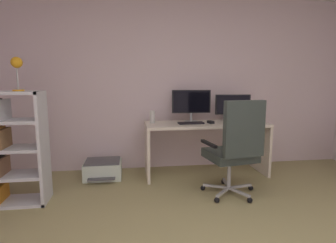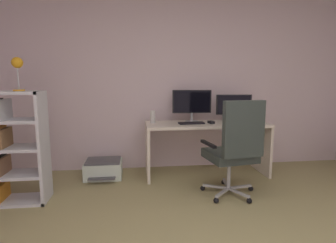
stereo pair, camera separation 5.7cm
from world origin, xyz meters
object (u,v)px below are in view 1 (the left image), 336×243
Objects in this scene: keyboard at (191,123)px; office_chair at (235,147)px; desk at (206,136)px; computer_mouse at (211,122)px; bookshelf at (2,148)px; desk_lamp at (17,66)px; monitor_main at (191,103)px; monitor_secondary at (233,106)px; printer at (103,169)px; desktop_speaker at (152,117)px.

office_chair is (0.32, -0.75, -0.16)m from keyboard.
computer_mouse reaches higher than desk.
computer_mouse is (0.27, -0.01, 0.01)m from keyboard.
bookshelf is 0.86m from desk_lamp.
office_chair reaches higher than desk.
monitor_secondary is at bearing 0.00° from monitor_main.
computer_mouse is 0.76m from office_chair.
printer is at bearing 150.48° from office_chair.
computer_mouse is at bearing 14.06° from desk_lamp.
monitor_secondary is 0.47m from computer_mouse.
desk is 1.47m from printer.
keyboard is at bearing -164.71° from monitor_secondary.
monitor_main is 0.49× the size of office_chair.
printer is (-0.67, -0.03, -0.69)m from desktop_speaker.
printer is (-1.23, -0.08, -0.88)m from monitor_main.
monitor_main is at bearing 4.94° from desktop_speaker.
bookshelf reaches higher than keyboard.
desk_lamp is (0.21, -0.00, 0.84)m from bookshelf.
monitor_secondary is (0.61, 0.00, -0.05)m from monitor_main.
printer is at bearing 178.02° from desk.
monitor_secondary is at bearing 15.96° from desk_lamp.
monitor_main is 1.06m from office_chair.
desk is at bearing 97.16° from office_chair.
computer_mouse is 2.47m from bookshelf.
monitor_main is 2.33m from bookshelf.
monitor_secondary is 1.03× the size of printer.
bookshelf is (-2.46, 0.20, 0.02)m from office_chair.
desk is 0.78m from desktop_speaker.
monitor_secondary is at bearing 2.35° from desktop_speaker.
monitor_secondary reaches higher than printer.
office_chair is at bearing -4.98° from desk_lamp.
office_chair is 2.41m from desk_lamp.
monitor_main reaches higher than monitor_secondary.
monitor_main is at bearing -180.00° from monitor_secondary.
desk is at bearing -1.98° from printer.
desk is 0.81m from office_chair.
office_chair reaches higher than printer.
desk is 1.51× the size of office_chair.
desk_lamp is 1.65m from printer.
computer_mouse is at bearing -4.31° from printer.
desk_lamp is at bearing 179.62° from computer_mouse.
computer_mouse reaches higher than printer.
desktop_speaker is 0.14× the size of bookshelf.
keyboard is 2.12m from desk_lamp.
office_chair is at bearing -46.65° from desktop_speaker.
monitor_main is 3.18× the size of desktop_speaker.
monitor_secondary reaches higher than desktop_speaker.
monitor_secondary is 2.72m from desk_lamp.
computer_mouse is at bearing -39.14° from monitor_main.
office_chair is 2.25× the size of printer.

